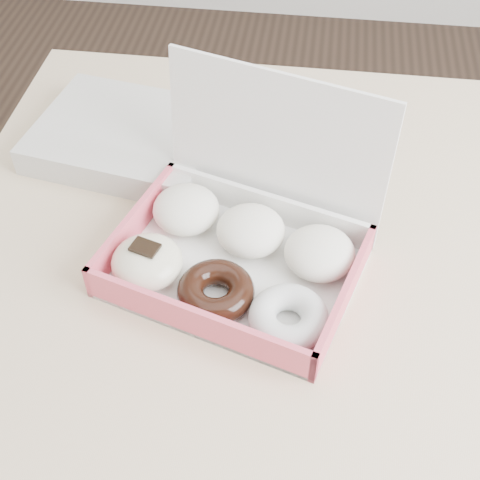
# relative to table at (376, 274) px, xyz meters

# --- Properties ---
(ground) EXTENTS (4.00, 4.00, 0.00)m
(ground) POSITION_rel_table_xyz_m (0.00, 0.00, -0.67)
(ground) COLOR black
(ground) RESTS_ON ground
(table) EXTENTS (1.20, 0.80, 0.75)m
(table) POSITION_rel_table_xyz_m (0.00, 0.00, 0.00)
(table) COLOR #D3B28B
(table) RESTS_ON ground
(donut_box) EXTENTS (0.36, 0.32, 0.22)m
(donut_box) POSITION_rel_table_xyz_m (-0.19, -0.07, 0.11)
(donut_box) COLOR white
(donut_box) RESTS_ON table
(newspapers) EXTENTS (0.30, 0.26, 0.04)m
(newspapers) POSITION_rel_table_xyz_m (-0.39, 0.14, 0.10)
(newspapers) COLOR silver
(newspapers) RESTS_ON table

